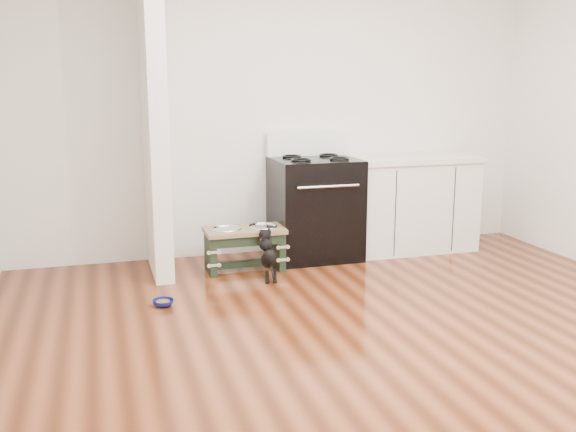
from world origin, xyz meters
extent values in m
plane|color=#401B0B|center=(0.00, 0.00, 0.00)|extent=(5.00, 5.00, 0.00)
plane|color=silver|center=(0.00, 2.50, 1.35)|extent=(5.00, 0.00, 5.00)
cube|color=silver|center=(-1.18, 2.10, 1.35)|extent=(0.15, 0.80, 2.70)
cube|color=black|center=(0.25, 2.15, 0.46)|extent=(0.76, 0.65, 0.92)
cube|color=black|center=(0.25, 1.84, 0.40)|extent=(0.58, 0.02, 0.50)
cylinder|color=silver|center=(0.25, 1.80, 0.72)|extent=(0.56, 0.02, 0.02)
cube|color=white|center=(0.25, 2.43, 1.03)|extent=(0.76, 0.08, 0.22)
torus|color=black|center=(0.07, 2.01, 0.93)|extent=(0.18, 0.18, 0.02)
torus|color=black|center=(0.43, 2.01, 0.93)|extent=(0.18, 0.18, 0.02)
torus|color=black|center=(0.07, 2.29, 0.93)|extent=(0.18, 0.18, 0.02)
torus|color=black|center=(0.43, 2.29, 0.93)|extent=(0.18, 0.18, 0.02)
cube|color=silver|center=(1.23, 2.18, 0.43)|extent=(1.20, 0.60, 0.86)
cube|color=beige|center=(1.23, 2.18, 0.89)|extent=(1.24, 0.64, 0.05)
cube|color=black|center=(1.23, 1.92, 0.05)|extent=(1.20, 0.06, 0.10)
cube|color=black|center=(-0.77, 1.92, 0.17)|extent=(0.06, 0.33, 0.34)
cube|color=black|center=(-0.17, 1.92, 0.17)|extent=(0.06, 0.33, 0.34)
cube|color=black|center=(-0.47, 1.77, 0.29)|extent=(0.54, 0.03, 0.08)
cube|color=black|center=(-0.47, 1.92, 0.06)|extent=(0.54, 0.06, 0.06)
cube|color=brown|center=(-0.47, 1.92, 0.35)|extent=(0.68, 0.36, 0.04)
cylinder|color=silver|center=(-0.63, 1.92, 0.36)|extent=(0.23, 0.23, 0.04)
cylinder|color=silver|center=(-0.31, 1.92, 0.36)|extent=(0.23, 0.23, 0.04)
torus|color=silver|center=(-0.63, 1.92, 0.38)|extent=(0.26, 0.26, 0.02)
torus|color=silver|center=(-0.31, 1.92, 0.38)|extent=(0.26, 0.26, 0.02)
cylinder|color=black|center=(-0.38, 1.50, 0.05)|extent=(0.03, 0.03, 0.10)
cylinder|color=black|center=(-0.32, 1.50, 0.05)|extent=(0.03, 0.03, 0.10)
sphere|color=black|center=(-0.38, 1.50, 0.01)|extent=(0.04, 0.04, 0.04)
sphere|color=black|center=(-0.32, 1.50, 0.01)|extent=(0.04, 0.04, 0.04)
ellipsoid|color=black|center=(-0.35, 1.57, 0.19)|extent=(0.12, 0.28, 0.24)
sphere|color=black|center=(-0.35, 1.66, 0.28)|extent=(0.11, 0.11, 0.11)
sphere|color=black|center=(-0.35, 1.69, 0.36)|extent=(0.10, 0.10, 0.10)
sphere|color=black|center=(-0.38, 1.76, 0.36)|extent=(0.03, 0.03, 0.03)
sphere|color=black|center=(-0.32, 1.76, 0.36)|extent=(0.03, 0.03, 0.03)
cylinder|color=black|center=(-0.35, 1.46, 0.11)|extent=(0.02, 0.08, 0.09)
torus|color=#CB3B54|center=(-0.35, 1.68, 0.32)|extent=(0.09, 0.06, 0.08)
imported|color=#0D125B|center=(-1.25, 1.20, 0.02)|extent=(0.20, 0.20, 0.05)
cylinder|color=#502E17|center=(-1.25, 1.20, 0.03)|extent=(0.10, 0.10, 0.02)
camera|label=1|loc=(-1.65, -3.32, 1.61)|focal=40.00mm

